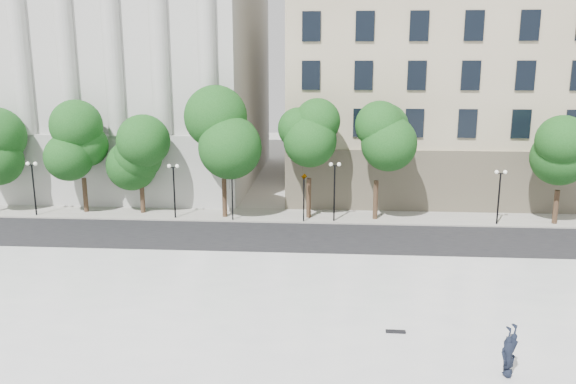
# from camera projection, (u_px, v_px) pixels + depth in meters

# --- Properties ---
(plaza) EXTENTS (44.00, 22.00, 0.45)m
(plaza) POSITION_uv_depth(u_px,v_px,m) (194.00, 342.00, 23.17)
(plaza) COLOR white
(plaza) RESTS_ON ground
(street) EXTENTS (60.00, 8.00, 0.02)m
(street) POSITION_uv_depth(u_px,v_px,m) (247.00, 239.00, 37.82)
(street) COLOR black
(street) RESTS_ON ground
(far_sidewalk) EXTENTS (60.00, 4.00, 0.12)m
(far_sidewalk) POSITION_uv_depth(u_px,v_px,m) (258.00, 215.00, 43.64)
(far_sidewalk) COLOR #ABA89E
(far_sidewalk) RESTS_ON ground
(building_west) EXTENTS (31.50, 27.65, 25.60)m
(building_west) POSITION_uv_depth(u_px,v_px,m) (106.00, 51.00, 56.21)
(building_west) COLOR #B4B4B0
(building_west) RESTS_ON ground
(building_east) EXTENTS (36.00, 26.15, 23.00)m
(building_east) POSITION_uv_depth(u_px,v_px,m) (480.00, 69.00, 54.34)
(building_east) COLOR #C3B695
(building_east) RESTS_ON ground
(traffic_light_west) EXTENTS (1.07, 1.83, 4.23)m
(traffic_light_west) POSITION_uv_depth(u_px,v_px,m) (232.00, 172.00, 41.30)
(traffic_light_west) COLOR black
(traffic_light_west) RESTS_ON ground
(traffic_light_east) EXTENTS (0.80, 1.78, 4.20)m
(traffic_light_east) POSITION_uv_depth(u_px,v_px,m) (304.00, 174.00, 40.94)
(traffic_light_east) COLOR black
(traffic_light_east) RESTS_ON ground
(person_lying) EXTENTS (1.77, 2.02, 0.54)m
(person_lying) POSITION_uv_depth(u_px,v_px,m) (507.00, 370.00, 20.14)
(person_lying) COLOR black
(person_lying) RESTS_ON plaza
(skateboard) EXTENTS (0.83, 0.23, 0.08)m
(skateboard) POSITION_uv_depth(u_px,v_px,m) (396.00, 332.00, 23.53)
(skateboard) COLOR black
(skateboard) RESTS_ON plaza
(street_trees) EXTENTS (46.88, 4.99, 7.78)m
(street_trees) POSITION_uv_depth(u_px,v_px,m) (211.00, 151.00, 42.22)
(street_trees) COLOR #382619
(street_trees) RESTS_ON ground
(lamp_posts) EXTENTS (35.76, 0.28, 4.53)m
(lamp_posts) POSITION_uv_depth(u_px,v_px,m) (256.00, 182.00, 41.64)
(lamp_posts) COLOR black
(lamp_posts) RESTS_ON ground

